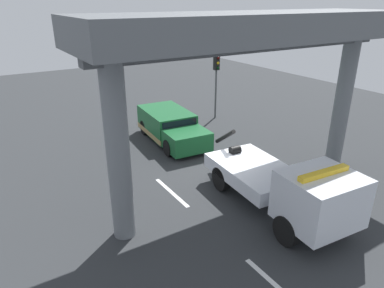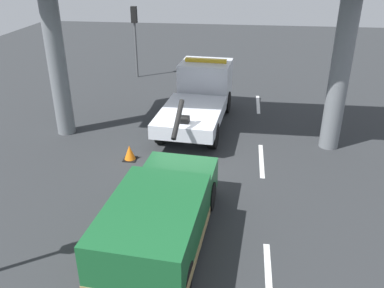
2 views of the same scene
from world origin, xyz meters
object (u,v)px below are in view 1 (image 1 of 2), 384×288
towed_van_green (171,127)px  traffic_light_near (216,73)px  tow_truck_white (288,187)px  traffic_cone_orange (253,156)px

towed_van_green → traffic_light_near: size_ratio=1.32×
tow_truck_white → traffic_light_near: traffic_light_near is taller
traffic_light_near → towed_van_green: bearing=-66.2°
traffic_cone_orange → traffic_light_near: bearing=159.7°
towed_van_green → traffic_cone_orange: 4.96m
tow_truck_white → traffic_cone_orange: 4.77m
tow_truck_white → traffic_light_near: 11.67m
traffic_cone_orange → tow_truck_white: bearing=-26.9°
towed_van_green → traffic_light_near: bearing=113.8°
tow_truck_white → towed_van_green: bearing=179.6°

